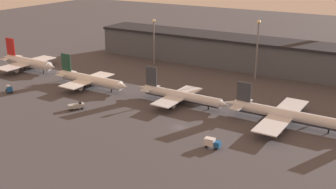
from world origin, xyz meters
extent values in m
plane|color=#423F44|center=(0.00, 0.00, 0.00)|extent=(600.00, 600.00, 0.00)
cube|color=#4C515B|center=(0.00, 83.70, 7.07)|extent=(181.91, 19.03, 14.14)
cube|color=black|center=(0.00, 83.70, 14.74)|extent=(181.91, 21.03, 1.20)
cylinder|color=silver|center=(-99.73, 24.56, 4.07)|extent=(29.49, 5.06, 4.28)
cylinder|color=silver|center=(-99.73, 24.56, 3.32)|extent=(28.00, 4.38, 3.64)
cone|color=silver|center=(-83.76, 24.14, 4.07)|extent=(5.25, 4.20, 4.07)
cone|color=silver|center=(-115.92, 24.99, 4.39)|extent=(6.52, 3.81, 3.64)
cube|color=red|center=(-112.07, 24.88, 10.55)|extent=(6.01, 0.56, 8.68)
cube|color=silver|center=(-112.66, 24.90, 4.71)|extent=(4.58, 11.31, 0.24)
cube|color=silver|center=(-101.20, 24.60, 3.53)|extent=(10.24, 31.35, 0.36)
cylinder|color=gray|center=(-100.09, 33.28, 2.11)|extent=(4.77, 2.48, 2.36)
cylinder|color=gray|center=(-100.55, 15.87, 2.11)|extent=(4.77, 2.48, 2.36)
cylinder|color=black|center=(-89.45, 24.29, 0.96)|extent=(0.50, 0.50, 1.93)
cylinder|color=black|center=(-101.15, 26.31, 0.96)|extent=(0.50, 0.50, 1.93)
cylinder|color=black|center=(-101.24, 22.89, 0.96)|extent=(0.50, 0.50, 1.93)
cylinder|color=white|center=(-54.52, 18.44, 3.66)|extent=(33.25, 4.73, 3.85)
cylinder|color=#ADB2B7|center=(-54.52, 18.44, 2.99)|extent=(31.58, 4.11, 3.28)
cone|color=white|center=(-36.79, 17.97, 3.66)|extent=(4.72, 3.78, 3.66)
cone|color=white|center=(-72.44, 18.91, 3.95)|extent=(5.87, 3.43, 3.28)
cube|color=#1E4738|center=(-68.44, 18.81, 9.46)|extent=(5.41, 0.54, 7.75)
cube|color=white|center=(-69.11, 18.82, 4.24)|extent=(4.11, 9.70, 0.24)
cube|color=white|center=(-56.18, 18.48, 3.18)|extent=(9.18, 26.88, 0.36)
cylinder|color=gray|center=(-54.99, 25.92, 1.87)|extent=(4.29, 2.23, 2.12)
cylinder|color=gray|center=(-55.38, 10.99, 1.87)|extent=(4.29, 2.23, 2.12)
cylinder|color=black|center=(-42.92, 18.13, 0.87)|extent=(0.50, 0.50, 1.73)
cylinder|color=black|center=(-56.14, 20.02, 0.87)|extent=(0.50, 0.50, 1.73)
cylinder|color=black|center=(-56.22, 16.94, 0.87)|extent=(0.50, 0.50, 1.73)
cylinder|color=silver|center=(-10.45, 20.32, 3.38)|extent=(33.51, 4.43, 3.55)
cylinder|color=#333842|center=(-10.45, 20.32, 2.75)|extent=(31.82, 3.86, 3.02)
cone|color=silver|center=(7.32, 19.85, 3.38)|extent=(4.35, 3.49, 3.38)
cone|color=silver|center=(-28.40, 20.80, 3.64)|extent=(5.41, 3.16, 3.02)
cube|color=#333842|center=(-24.48, 20.69, 9.06)|extent=(4.98, 0.53, 7.82)
cube|color=silver|center=(-25.15, 20.71, 3.91)|extent=(3.81, 9.80, 0.24)
cube|color=silver|center=(-12.12, 20.37, 2.93)|extent=(8.52, 27.16, 0.36)
cylinder|color=gray|center=(-10.92, 27.89, 1.70)|extent=(3.96, 2.06, 1.95)
cylinder|color=gray|center=(-11.32, 12.79, 1.70)|extent=(3.96, 2.06, 1.95)
cylinder|color=black|center=(1.25, 20.01, 0.80)|extent=(0.50, 0.50, 1.60)
cylinder|color=black|center=(-12.08, 21.79, 0.80)|extent=(0.50, 0.50, 1.60)
cylinder|color=black|center=(-12.16, 18.95, 0.80)|extent=(0.50, 0.50, 1.60)
cylinder|color=silver|center=(30.71, 20.75, 3.58)|extent=(38.97, 4.79, 3.77)
cylinder|color=#333842|center=(30.71, 20.75, 2.92)|extent=(37.01, 4.18, 3.21)
cone|color=silver|center=(9.96, 21.30, 3.87)|extent=(5.74, 3.35, 3.21)
cube|color=#333842|center=(14.38, 21.18, 8.97)|extent=(5.29, 0.54, 7.00)
cube|color=silver|center=(13.61, 21.20, 4.15)|extent=(4.12, 13.53, 0.24)
cube|color=silver|center=(28.77, 20.80, 3.11)|extent=(9.28, 37.53, 0.36)
cylinder|color=gray|center=(30.21, 31.22, 1.82)|extent=(4.20, 2.18, 2.07)
cylinder|color=gray|center=(29.66, 10.32, 1.82)|extent=(4.20, 2.18, 2.07)
cylinder|color=black|center=(44.31, 20.39, 0.85)|extent=(0.50, 0.50, 1.70)
cylinder|color=black|center=(28.81, 22.31, 0.85)|extent=(0.50, 0.50, 1.70)
cylinder|color=black|center=(28.73, 19.29, 0.85)|extent=(0.50, 0.50, 1.70)
cube|color=#9EA3A8|center=(-41.62, -4.92, 1.39)|extent=(5.44, 6.22, 1.34)
cube|color=black|center=(-40.74, -3.72, 2.46)|extent=(1.76, 1.55, 0.80)
cylinder|color=black|center=(-41.22, -2.86, 0.45)|extent=(1.01, 1.08, 0.90)
cylinder|color=black|center=(-39.77, -3.91, 0.45)|extent=(1.01, 1.08, 0.90)
cylinder|color=black|center=(-43.46, -5.94, 0.45)|extent=(1.01, 1.08, 0.90)
cylinder|color=black|center=(-42.02, -6.99, 0.45)|extent=(1.01, 1.08, 0.90)
cube|color=#195199|center=(18.01, -8.69, 1.59)|extent=(1.56, 2.16, 1.75)
cube|color=silver|center=(15.38, -8.81, 1.89)|extent=(3.12, 2.23, 2.33)
cylinder|color=black|center=(17.83, -7.91, 0.45)|extent=(0.92, 0.57, 0.90)
cylinder|color=black|center=(17.90, -9.48, 0.45)|extent=(0.92, 0.57, 0.90)
cylinder|color=black|center=(14.71, -8.05, 0.45)|extent=(0.92, 0.57, 0.90)
cylinder|color=black|center=(14.78, -9.62, 0.45)|extent=(0.92, 0.57, 0.90)
cube|color=#195199|center=(-78.52, -4.88, 1.73)|extent=(2.24, 2.60, 2.02)
cylinder|color=#B7B7BC|center=(-80.68, -3.69, 1.73)|extent=(3.53, 3.18, 2.01)
cylinder|color=black|center=(-78.28, -4.05, 0.45)|extent=(1.06, 0.92, 0.90)
cylinder|color=black|center=(-79.09, -5.52, 0.45)|extent=(1.06, 0.92, 0.90)
cylinder|color=black|center=(-80.92, -2.59, 0.45)|extent=(1.06, 0.92, 0.90)
cylinder|color=black|center=(-81.74, -4.06, 0.45)|extent=(1.06, 0.92, 0.90)
cylinder|color=slate|center=(-52.77, 67.30, 10.98)|extent=(0.70, 0.70, 21.97)
sphere|color=beige|center=(-52.77, 67.30, 22.57)|extent=(1.80, 1.80, 1.80)
cylinder|color=slate|center=(2.73, 67.30, 12.97)|extent=(0.70, 0.70, 25.94)
sphere|color=beige|center=(2.73, 67.30, 26.54)|extent=(1.80, 1.80, 1.80)
camera|label=1|loc=(63.39, -114.59, 56.39)|focal=45.00mm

